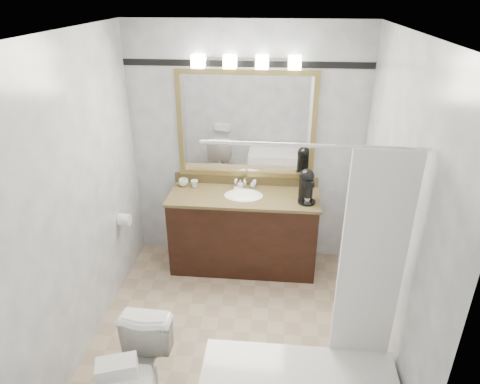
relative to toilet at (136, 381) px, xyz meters
name	(u,v)px	position (x,y,z in m)	size (l,w,h in m)	color
room	(232,207)	(0.57, 0.88, 0.91)	(2.42, 2.62, 2.52)	tan
vanity	(243,230)	(0.57, 1.90, 0.10)	(1.53, 0.58, 0.97)	black
mirror	(246,125)	(0.57, 2.16, 1.16)	(1.40, 0.04, 1.10)	olive
vanity_light_bar	(246,61)	(0.57, 2.11, 1.79)	(1.02, 0.14, 0.12)	silver
accent_stripe	(247,64)	(0.57, 2.18, 1.76)	(2.40, 0.01, 0.06)	black
tp_roll	(125,220)	(-0.57, 1.55, 0.36)	(0.12, 0.12, 0.11)	white
toilet	(136,381)	(0.00, 0.00, 0.00)	(0.38, 0.67, 0.69)	white
tissue_box	(117,368)	(0.00, -0.24, 0.39)	(0.24, 0.13, 0.10)	white
coffee_maker	(306,185)	(1.18, 1.84, 0.68)	(0.17, 0.22, 0.33)	black
cup_left	(184,182)	(-0.09, 2.06, 0.55)	(0.10, 0.10, 0.08)	white
cup_right	(194,184)	(0.03, 2.05, 0.54)	(0.08, 0.08, 0.07)	white
soap_bottle_a	(240,185)	(0.52, 2.03, 0.56)	(0.05, 0.05, 0.11)	white
soap_bottle_b	(253,184)	(0.65, 2.09, 0.55)	(0.06, 0.06, 0.08)	white
soap_bar	(238,189)	(0.50, 2.02, 0.52)	(0.08, 0.05, 0.03)	beige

